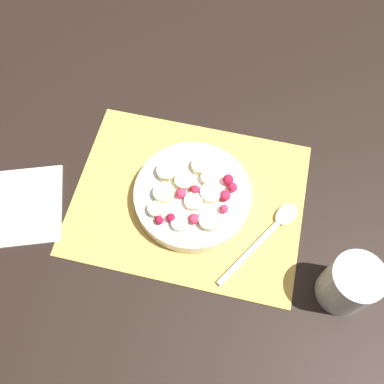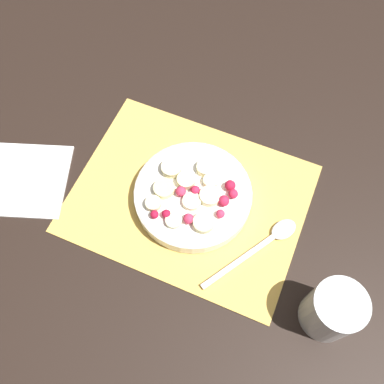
# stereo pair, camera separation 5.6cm
# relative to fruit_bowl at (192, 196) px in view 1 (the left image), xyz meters

# --- Properties ---
(ground_plane) EXTENTS (3.00, 3.00, 0.00)m
(ground_plane) POSITION_rel_fruit_bowl_xyz_m (0.01, -0.00, -0.02)
(ground_plane) COLOR black
(placemat) EXTENTS (0.41, 0.31, 0.01)m
(placemat) POSITION_rel_fruit_bowl_xyz_m (0.01, -0.00, -0.02)
(placemat) COLOR #E0B251
(placemat) RESTS_ON ground_plane
(fruit_bowl) EXTENTS (0.21, 0.21, 0.05)m
(fruit_bowl) POSITION_rel_fruit_bowl_xyz_m (0.00, 0.00, 0.00)
(fruit_bowl) COLOR white
(fruit_bowl) RESTS_ON placemat
(spoon) EXTENTS (0.12, 0.18, 0.01)m
(spoon) POSITION_rel_fruit_bowl_xyz_m (-0.15, 0.02, -0.01)
(spoon) COLOR silver
(spoon) RESTS_ON placemat
(drinking_glass) EXTENTS (0.08, 0.08, 0.10)m
(drinking_glass) POSITION_rel_fruit_bowl_xyz_m (-0.27, 0.10, 0.03)
(drinking_glass) COLOR white
(drinking_glass) RESTS_ON ground_plane
(napkin) EXTENTS (0.19, 0.19, 0.01)m
(napkin) POSITION_rel_fruit_bowl_xyz_m (0.30, 0.08, -0.02)
(napkin) COLOR white
(napkin) RESTS_ON ground_plane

